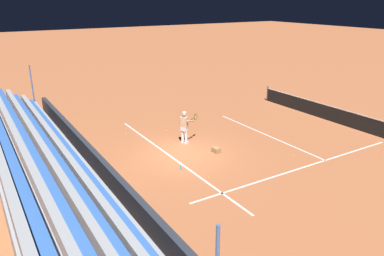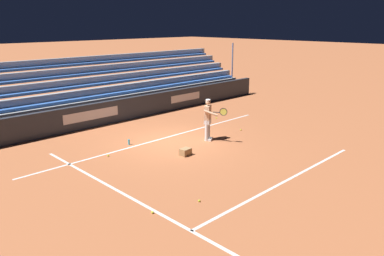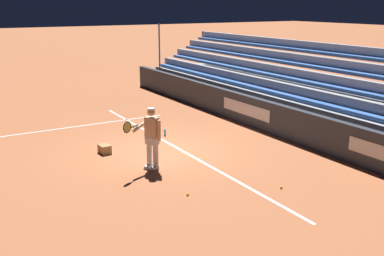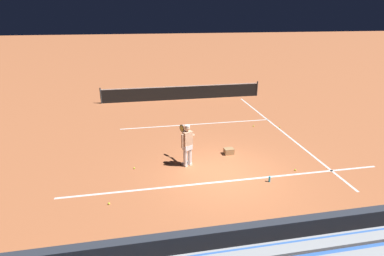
{
  "view_description": "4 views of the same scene",
  "coord_description": "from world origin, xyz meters",
  "px_view_note": "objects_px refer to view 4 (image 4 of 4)",
  "views": [
    {
      "loc": [
        14.59,
        -8.32,
        7.27
      ],
      "look_at": [
        0.18,
        0.52,
        1.36
      ],
      "focal_mm": 35.0,
      "sensor_mm": 36.0,
      "label": 1
    },
    {
      "loc": [
        9.55,
        11.05,
        4.72
      ],
      "look_at": [
        -0.13,
        1.22,
        0.8
      ],
      "focal_mm": 35.0,
      "sensor_mm": 36.0,
      "label": 2
    },
    {
      "loc": [
        -11.94,
        5.97,
        4.41
      ],
      "look_at": [
        -1.69,
        -0.08,
        1.11
      ],
      "focal_mm": 42.0,
      "sensor_mm": 36.0,
      "label": 3
    },
    {
      "loc": [
        -3.07,
        -9.52,
        5.72
      ],
      "look_at": [
        -0.93,
        1.97,
        1.19
      ],
      "focal_mm": 28.0,
      "sensor_mm": 36.0,
      "label": 4
    }
  ],
  "objects_px": {
    "tennis_ball_near_player": "(109,204)",
    "water_bottle": "(269,179)",
    "ball_box_cardboard": "(229,151)",
    "tennis_net": "(182,93)",
    "tennis_player": "(187,145)",
    "tennis_ball_far_right": "(280,127)",
    "tennis_ball_midcourt": "(295,170)",
    "tennis_ball_toward_net": "(134,168)",
    "tennis_ball_far_left": "(254,126)"
  },
  "relations": [
    {
      "from": "ball_box_cardboard",
      "to": "tennis_ball_near_player",
      "type": "bearing_deg",
      "value": -149.87
    },
    {
      "from": "tennis_ball_midcourt",
      "to": "ball_box_cardboard",
      "type": "bearing_deg",
      "value": 138.17
    },
    {
      "from": "tennis_ball_far_left",
      "to": "tennis_ball_toward_net",
      "type": "height_order",
      "value": "same"
    },
    {
      "from": "tennis_ball_far_left",
      "to": "tennis_ball_midcourt",
      "type": "xyz_separation_m",
      "value": [
        -0.19,
        -4.83,
        0.0
      ]
    },
    {
      "from": "tennis_player",
      "to": "tennis_ball_far_left",
      "type": "distance_m",
      "value": 5.63
    },
    {
      "from": "tennis_ball_far_right",
      "to": "tennis_ball_midcourt",
      "type": "xyz_separation_m",
      "value": [
        -1.5,
        -4.44,
        0.0
      ]
    },
    {
      "from": "tennis_player",
      "to": "tennis_net",
      "type": "distance_m",
      "value": 9.7
    },
    {
      "from": "tennis_ball_far_right",
      "to": "tennis_ball_far_left",
      "type": "bearing_deg",
      "value": 163.46
    },
    {
      "from": "tennis_net",
      "to": "tennis_ball_near_player",
      "type": "bearing_deg",
      "value": -109.7
    },
    {
      "from": "tennis_ball_near_player",
      "to": "water_bottle",
      "type": "relative_size",
      "value": 0.3
    },
    {
      "from": "tennis_ball_near_player",
      "to": "tennis_player",
      "type": "bearing_deg",
      "value": 36.35
    },
    {
      "from": "tennis_player",
      "to": "water_bottle",
      "type": "relative_size",
      "value": 7.8
    },
    {
      "from": "tennis_net",
      "to": "tennis_player",
      "type": "bearing_deg",
      "value": -97.71
    },
    {
      "from": "tennis_player",
      "to": "tennis_ball_near_player",
      "type": "height_order",
      "value": "tennis_player"
    },
    {
      "from": "tennis_ball_far_right",
      "to": "tennis_ball_near_player",
      "type": "height_order",
      "value": "same"
    },
    {
      "from": "ball_box_cardboard",
      "to": "tennis_ball_near_player",
      "type": "distance_m",
      "value": 5.59
    },
    {
      "from": "tennis_ball_far_right",
      "to": "tennis_ball_toward_net",
      "type": "xyz_separation_m",
      "value": [
        -7.63,
        -3.16,
        0.0
      ]
    },
    {
      "from": "tennis_player",
      "to": "tennis_ball_midcourt",
      "type": "bearing_deg",
      "value": -16.72
    },
    {
      "from": "ball_box_cardboard",
      "to": "water_bottle",
      "type": "height_order",
      "value": "ball_box_cardboard"
    },
    {
      "from": "tennis_ball_midcourt",
      "to": "water_bottle",
      "type": "relative_size",
      "value": 0.3
    },
    {
      "from": "tennis_player",
      "to": "tennis_ball_toward_net",
      "type": "bearing_deg",
      "value": 178.09
    },
    {
      "from": "tennis_player",
      "to": "tennis_ball_toward_net",
      "type": "relative_size",
      "value": 25.98
    },
    {
      "from": "tennis_ball_far_left",
      "to": "tennis_ball_near_player",
      "type": "xyz_separation_m",
      "value": [
        -7.12,
        -5.76,
        0.0
      ]
    },
    {
      "from": "tennis_ball_toward_net",
      "to": "water_bottle",
      "type": "distance_m",
      "value": 5.14
    },
    {
      "from": "ball_box_cardboard",
      "to": "tennis_ball_toward_net",
      "type": "height_order",
      "value": "ball_box_cardboard"
    },
    {
      "from": "tennis_ball_toward_net",
      "to": "tennis_ball_midcourt",
      "type": "distance_m",
      "value": 6.26
    },
    {
      "from": "tennis_ball_far_left",
      "to": "tennis_ball_near_player",
      "type": "height_order",
      "value": "same"
    },
    {
      "from": "tennis_ball_far_left",
      "to": "tennis_ball_far_right",
      "type": "height_order",
      "value": "same"
    },
    {
      "from": "tennis_ball_toward_net",
      "to": "tennis_ball_far_left",
      "type": "bearing_deg",
      "value": 29.34
    },
    {
      "from": "ball_box_cardboard",
      "to": "tennis_net",
      "type": "xyz_separation_m",
      "value": [
        -0.63,
        8.93,
        0.36
      ]
    },
    {
      "from": "tennis_ball_far_left",
      "to": "tennis_ball_midcourt",
      "type": "bearing_deg",
      "value": -92.23
    },
    {
      "from": "tennis_ball_far_right",
      "to": "tennis_net",
      "type": "distance_m",
      "value": 7.66
    },
    {
      "from": "tennis_ball_toward_net",
      "to": "tennis_net",
      "type": "height_order",
      "value": "tennis_net"
    },
    {
      "from": "tennis_player",
      "to": "tennis_ball_midcourt",
      "type": "height_order",
      "value": "tennis_player"
    },
    {
      "from": "tennis_ball_far_right",
      "to": "tennis_ball_near_player",
      "type": "relative_size",
      "value": 1.0
    },
    {
      "from": "water_bottle",
      "to": "ball_box_cardboard",
      "type": "bearing_deg",
      "value": 107.32
    },
    {
      "from": "ball_box_cardboard",
      "to": "tennis_ball_midcourt",
      "type": "xyz_separation_m",
      "value": [
        2.1,
        -1.88,
        -0.1
      ]
    },
    {
      "from": "tennis_net",
      "to": "ball_box_cardboard",
      "type": "bearing_deg",
      "value": -85.96
    },
    {
      "from": "ball_box_cardboard",
      "to": "tennis_ball_midcourt",
      "type": "distance_m",
      "value": 2.82
    },
    {
      "from": "tennis_player",
      "to": "tennis_ball_far_right",
      "type": "relative_size",
      "value": 25.98
    },
    {
      "from": "tennis_ball_far_right",
      "to": "tennis_ball_toward_net",
      "type": "relative_size",
      "value": 1.0
    },
    {
      "from": "tennis_player",
      "to": "water_bottle",
      "type": "bearing_deg",
      "value": -33.59
    },
    {
      "from": "tennis_player",
      "to": "tennis_net",
      "type": "relative_size",
      "value": 0.15
    },
    {
      "from": "tennis_player",
      "to": "water_bottle",
      "type": "height_order",
      "value": "tennis_player"
    },
    {
      "from": "tennis_player",
      "to": "tennis_ball_near_player",
      "type": "relative_size",
      "value": 25.98
    },
    {
      "from": "tennis_player",
      "to": "tennis_ball_far_left",
      "type": "xyz_separation_m",
      "value": [
        4.22,
        3.62,
        -0.86
      ]
    },
    {
      "from": "tennis_ball_far_left",
      "to": "tennis_ball_toward_net",
      "type": "relative_size",
      "value": 1.0
    },
    {
      "from": "tennis_ball_toward_net",
      "to": "water_bottle",
      "type": "xyz_separation_m",
      "value": [
        4.8,
        -1.86,
        0.08
      ]
    },
    {
      "from": "tennis_player",
      "to": "tennis_ball_far_left",
      "type": "height_order",
      "value": "tennis_player"
    },
    {
      "from": "tennis_player",
      "to": "water_bottle",
      "type": "distance_m",
      "value": 3.33
    }
  ]
}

